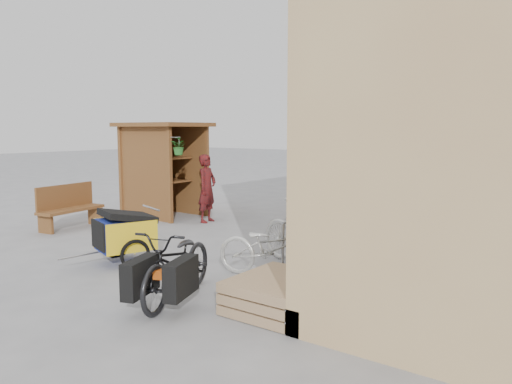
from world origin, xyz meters
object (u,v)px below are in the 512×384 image
Objects in this scene: shopping_carts at (456,197)px; bike_2 at (348,232)px; kiosk at (161,156)px; bench at (69,206)px; bike_1 at (303,233)px; bike_4 at (370,219)px; person_kiosk at (207,188)px; bike_7 at (397,207)px; bike_5 at (376,212)px; cargo_bike at (177,264)px; bike_3 at (358,221)px; child_trailer at (125,232)px; bike_6 at (400,213)px; pallet_stack at (278,294)px; bike_0 at (272,248)px.

bike_2 is (-0.54, -4.86, -0.13)m from shopping_carts.
bench is (-0.40, -2.43, -1.04)m from kiosk.
bike_1 is 1.00× the size of bike_4.
person_kiosk is 4.47m from bike_7.
bike_5 is at bearing 9.51° from bike_1.
kiosk is 1.52× the size of person_kiosk.
bike_2 is at bearing 59.01° from cargo_bike.
cargo_bike is 1.14× the size of bike_3.
child_trailer is at bearing 131.46° from bike_2.
bike_6 is at bearing -3.74° from bike_2.
child_trailer is at bearing 147.73° from bike_5.
kiosk reaches higher than child_trailer.
pallet_stack is 0.73× the size of person_kiosk.
bike_3 is (0.66, 4.05, 0.04)m from cargo_bike.
bike_3 is at bearing 99.46° from pallet_stack.
bike_1 is (2.49, 1.61, 0.03)m from child_trailer.
shopping_carts is at bearing -11.97° from bike_5.
kiosk is 5.73m from bike_5.
bike_0 is at bearing 168.41° from bike_2.
shopping_carts is at bearing 85.38° from child_trailer.
bench is at bearing 107.16° from bike_1.
kiosk reaches higher than bike_5.
person_kiosk is at bearing 140.38° from pallet_stack.
shopping_carts is at bearing 34.86° from bench.
bike_2 reaches higher than pallet_stack.
person_kiosk reaches higher than bike_3.
bike_0 is at bearing -174.32° from bike_6.
bike_6 is at bearing -22.62° from bike_4.
cargo_bike is (5.43, -1.95, -0.02)m from bench.
bike_4 is at bearing 7.36° from bike_1.
bike_2 is 2.45m from bike_6.
pallet_stack is at bearing -21.26° from bench.
bike_2 is (0.30, 1.95, -0.03)m from bike_0.
bike_1 is at bearing 152.92° from bike_3.
bike_1 is (0.02, 0.85, 0.09)m from bike_0.
bike_0 is 4.85m from bike_7.
shopping_carts is 2.10m from bike_7.
bike_3 reaches higher than bike_4.
bike_0 is at bearing 163.69° from bike_7.
bike_4 is (0.22, 3.05, 0.02)m from bike_0.
bike_3 reaches higher than child_trailer.
bike_0 is at bearing 155.20° from bike_3.
bike_2 is at bearing 100.09° from pallet_stack.
pallet_stack is 0.66× the size of bike_4.
person_kiosk reaches higher than bench.
bike_3 reaches higher than bike_2.
person_kiosk is at bearing 108.62° from cargo_bike.
bike_2 is at bearing -96.29° from shopping_carts.
bike_5 is at bearing 167.48° from bike_7.
bike_6 is (0.31, 3.55, -0.11)m from bike_1.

